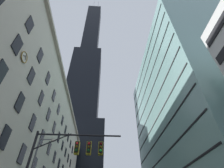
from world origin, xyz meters
The scene contains 4 objects.
station_building centered at (-17.93, 27.43, 14.33)m, with size 14.54×66.88×28.71m.
dark_skyscraper centered at (-14.66, 78.87, 60.08)m, with size 28.76×28.76×204.93m.
glass_office_midrise centered at (18.84, 26.30, 21.62)m, with size 15.79×38.69×43.24m.
traffic_signal_mast centered at (-3.71, 5.46, 5.72)m, with size 7.40×0.63×7.59m.
Camera 1 is at (-1.24, -8.66, 1.43)m, focal length 26.72 mm.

